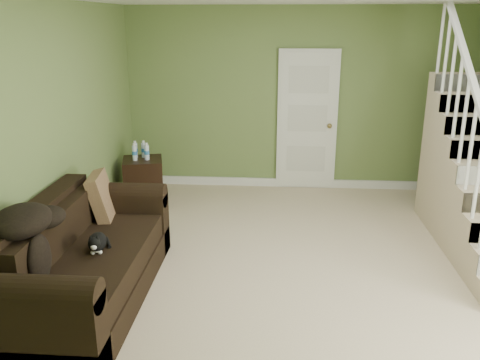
% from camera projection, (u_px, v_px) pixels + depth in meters
% --- Properties ---
extents(floor, '(5.00, 5.50, 0.01)m').
position_uv_depth(floor, '(306.00, 272.00, 5.06)').
color(floor, tan).
rests_on(floor, ground).
extents(wall_back, '(5.00, 0.04, 2.60)m').
position_uv_depth(wall_back, '(301.00, 100.00, 7.28)').
color(wall_back, olive).
rests_on(wall_back, floor).
extents(wall_front, '(5.00, 0.04, 2.60)m').
position_uv_depth(wall_front, '(352.00, 306.00, 2.05)').
color(wall_front, olive).
rests_on(wall_front, floor).
extents(wall_left, '(0.04, 5.50, 2.60)m').
position_uv_depth(wall_left, '(49.00, 141.00, 4.85)').
color(wall_left, olive).
rests_on(wall_left, floor).
extents(baseboard_back, '(5.00, 0.04, 0.12)m').
position_uv_depth(baseboard_back, '(298.00, 183.00, 7.63)').
color(baseboard_back, white).
rests_on(baseboard_back, floor).
extents(baseboard_left, '(0.04, 5.50, 0.12)m').
position_uv_depth(baseboard_left, '(65.00, 258.00, 5.22)').
color(baseboard_left, white).
rests_on(baseboard_left, floor).
extents(door, '(0.86, 0.12, 2.02)m').
position_uv_depth(door, '(307.00, 121.00, 7.32)').
color(door, white).
rests_on(door, floor).
extents(sofa, '(0.99, 2.28, 0.90)m').
position_uv_depth(sofa, '(82.00, 264.00, 4.48)').
color(sofa, black).
rests_on(sofa, floor).
extents(side_table, '(0.62, 0.62, 0.85)m').
position_uv_depth(side_table, '(144.00, 180.00, 6.90)').
color(side_table, black).
rests_on(side_table, floor).
extents(cat, '(0.24, 0.42, 0.20)m').
position_uv_depth(cat, '(97.00, 243.00, 4.38)').
color(cat, black).
rests_on(cat, sofa).
extents(banana, '(0.15, 0.15, 0.05)m').
position_uv_depth(banana, '(79.00, 283.00, 3.82)').
color(banana, yellow).
rests_on(banana, sofa).
extents(throw_pillow, '(0.30, 0.52, 0.50)m').
position_uv_depth(throw_pillow, '(102.00, 197.00, 5.14)').
color(throw_pillow, '#4E351F').
rests_on(throw_pillow, sofa).
extents(throw_blanket, '(0.55, 0.65, 0.23)m').
position_uv_depth(throw_blanket, '(21.00, 221.00, 3.89)').
color(throw_blanket, black).
rests_on(throw_blanket, sofa).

